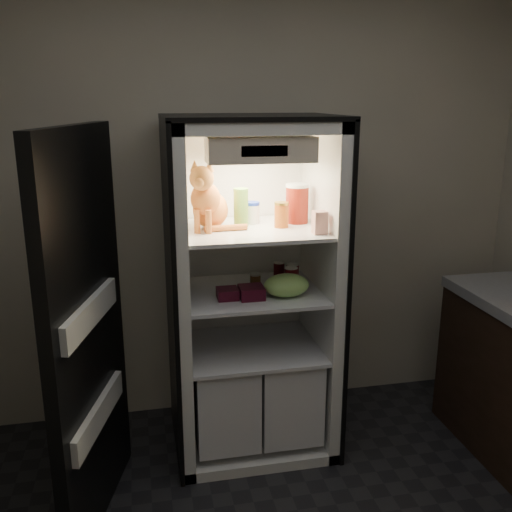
{
  "coord_description": "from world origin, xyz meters",
  "views": [
    {
      "loc": [
        -0.58,
        -1.57,
        1.96
      ],
      "look_at": [
        0.02,
        1.32,
        1.14
      ],
      "focal_mm": 40.0,
      "sensor_mm": 36.0,
      "label": 1
    }
  ],
  "objects_px": {
    "cream_carton": "(320,222)",
    "salsa_jar": "(281,215)",
    "parmesan_shaker": "(241,208)",
    "soda_can_c": "(291,279)",
    "berry_box_right": "(251,292)",
    "condiment_jar": "(255,281)",
    "soda_can_a": "(279,272)",
    "refrigerator": "(250,312)",
    "soda_can_b": "(292,276)",
    "mayo_tub": "(252,213)",
    "pepper_jar": "(297,203)",
    "berry_box_left": "(228,294)",
    "tabby_cat": "(208,203)",
    "grape_bag": "(286,285)"
  },
  "relations": [
    {
      "from": "parmesan_shaker",
      "to": "salsa_jar",
      "type": "xyz_separation_m",
      "value": [
        0.21,
        -0.06,
        -0.04
      ]
    },
    {
      "from": "parmesan_shaker",
      "to": "salsa_jar",
      "type": "height_order",
      "value": "parmesan_shaker"
    },
    {
      "from": "soda_can_a",
      "to": "berry_box_left",
      "type": "distance_m",
      "value": 0.4
    },
    {
      "from": "mayo_tub",
      "to": "soda_can_a",
      "type": "height_order",
      "value": "mayo_tub"
    },
    {
      "from": "tabby_cat",
      "to": "cream_carton",
      "type": "distance_m",
      "value": 0.59
    },
    {
      "from": "mayo_tub",
      "to": "berry_box_left",
      "type": "height_order",
      "value": "mayo_tub"
    },
    {
      "from": "refrigerator",
      "to": "soda_can_c",
      "type": "distance_m",
      "value": 0.32
    },
    {
      "from": "pepper_jar",
      "to": "cream_carton",
      "type": "distance_m",
      "value": 0.29
    },
    {
      "from": "soda_can_a",
      "to": "berry_box_left",
      "type": "relative_size",
      "value": 1.05
    },
    {
      "from": "tabby_cat",
      "to": "soda_can_b",
      "type": "bearing_deg",
      "value": 20.09
    },
    {
      "from": "condiment_jar",
      "to": "berry_box_right",
      "type": "bearing_deg",
      "value": -108.62
    },
    {
      "from": "parmesan_shaker",
      "to": "soda_can_b",
      "type": "distance_m",
      "value": 0.48
    },
    {
      "from": "parmesan_shaker",
      "to": "condiment_jar",
      "type": "height_order",
      "value": "parmesan_shaker"
    },
    {
      "from": "pepper_jar",
      "to": "mayo_tub",
      "type": "bearing_deg",
      "value": 171.12
    },
    {
      "from": "berry_box_right",
      "to": "soda_can_a",
      "type": "bearing_deg",
      "value": 49.04
    },
    {
      "from": "soda_can_c",
      "to": "tabby_cat",
      "type": "bearing_deg",
      "value": 169.48
    },
    {
      "from": "salsa_jar",
      "to": "parmesan_shaker",
      "type": "bearing_deg",
      "value": 162.71
    },
    {
      "from": "pepper_jar",
      "to": "salsa_jar",
      "type": "bearing_deg",
      "value": -139.7
    },
    {
      "from": "pepper_jar",
      "to": "berry_box_right",
      "type": "bearing_deg",
      "value": -145.56
    },
    {
      "from": "refrigerator",
      "to": "parmesan_shaker",
      "type": "distance_m",
      "value": 0.6
    },
    {
      "from": "grape_bag",
      "to": "soda_can_b",
      "type": "bearing_deg",
      "value": 63.35
    },
    {
      "from": "refrigerator",
      "to": "pepper_jar",
      "type": "xyz_separation_m",
      "value": [
        0.27,
        0.02,
        0.61
      ]
    },
    {
      "from": "pepper_jar",
      "to": "soda_can_c",
      "type": "distance_m",
      "value": 0.42
    },
    {
      "from": "refrigerator",
      "to": "pepper_jar",
      "type": "distance_m",
      "value": 0.66
    },
    {
      "from": "soda_can_c",
      "to": "condiment_jar",
      "type": "relative_size",
      "value": 1.63
    },
    {
      "from": "mayo_tub",
      "to": "condiment_jar",
      "type": "height_order",
      "value": "mayo_tub"
    },
    {
      "from": "refrigerator",
      "to": "salsa_jar",
      "type": "relative_size",
      "value": 13.9
    },
    {
      "from": "refrigerator",
      "to": "berry_box_left",
      "type": "bearing_deg",
      "value": -132.99
    },
    {
      "from": "mayo_tub",
      "to": "pepper_jar",
      "type": "distance_m",
      "value": 0.25
    },
    {
      "from": "pepper_jar",
      "to": "soda_can_b",
      "type": "bearing_deg",
      "value": -119.16
    },
    {
      "from": "salsa_jar",
      "to": "condiment_jar",
      "type": "relative_size",
      "value": 1.65
    },
    {
      "from": "soda_can_b",
      "to": "parmesan_shaker",
      "type": "bearing_deg",
      "value": 171.95
    },
    {
      "from": "pepper_jar",
      "to": "grape_bag",
      "type": "relative_size",
      "value": 0.88
    },
    {
      "from": "berry_box_left",
      "to": "soda_can_b",
      "type": "bearing_deg",
      "value": 16.62
    },
    {
      "from": "mayo_tub",
      "to": "pepper_jar",
      "type": "xyz_separation_m",
      "value": [
        0.25,
        -0.04,
        0.05
      ]
    },
    {
      "from": "refrigerator",
      "to": "berry_box_right",
      "type": "height_order",
      "value": "refrigerator"
    },
    {
      "from": "berry_box_left",
      "to": "soda_can_a",
      "type": "bearing_deg",
      "value": 33.61
    },
    {
      "from": "soda_can_b",
      "to": "berry_box_left",
      "type": "xyz_separation_m",
      "value": [
        -0.38,
        -0.11,
        -0.04
      ]
    },
    {
      "from": "parmesan_shaker",
      "to": "pepper_jar",
      "type": "xyz_separation_m",
      "value": [
        0.32,
        0.03,
        0.0
      ]
    },
    {
      "from": "soda_can_c",
      "to": "berry_box_right",
      "type": "xyz_separation_m",
      "value": [
        -0.23,
        -0.07,
        -0.03
      ]
    },
    {
      "from": "refrigerator",
      "to": "condiment_jar",
      "type": "bearing_deg",
      "value": -33.77
    },
    {
      "from": "parmesan_shaker",
      "to": "soda_can_a",
      "type": "distance_m",
      "value": 0.46
    },
    {
      "from": "tabby_cat",
      "to": "pepper_jar",
      "type": "bearing_deg",
      "value": 28.35
    },
    {
      "from": "soda_can_b",
      "to": "soda_can_c",
      "type": "xyz_separation_m",
      "value": [
        -0.03,
        -0.07,
        0.0
      ]
    },
    {
      "from": "grape_bag",
      "to": "cream_carton",
      "type": "bearing_deg",
      "value": -24.61
    },
    {
      "from": "berry_box_right",
      "to": "cream_carton",
      "type": "bearing_deg",
      "value": -12.69
    },
    {
      "from": "tabby_cat",
      "to": "soda_can_c",
      "type": "xyz_separation_m",
      "value": [
        0.43,
        -0.08,
        -0.42
      ]
    },
    {
      "from": "pepper_jar",
      "to": "soda_can_c",
      "type": "height_order",
      "value": "pepper_jar"
    },
    {
      "from": "cream_carton",
      "to": "salsa_jar",
      "type": "bearing_deg",
      "value": 129.67
    },
    {
      "from": "soda_can_c",
      "to": "berry_box_right",
      "type": "relative_size",
      "value": 1.04
    }
  ]
}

